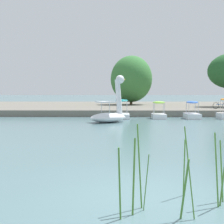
{
  "coord_description": "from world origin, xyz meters",
  "views": [
    {
      "loc": [
        -0.6,
        -5.93,
        2.08
      ],
      "look_at": [
        -0.93,
        16.04,
        0.68
      ],
      "focal_mm": 47.08,
      "sensor_mm": 36.0,
      "label": 1
    }
  ],
  "objects_px": {
    "pedal_boat_lime": "(159,114)",
    "bicycle_parked": "(220,106)",
    "tree_willow_near_path": "(131,79)",
    "pedal_boat_blue": "(192,113)",
    "pedal_boat_teal": "(122,113)",
    "swan_boat": "(110,112)"
  },
  "relations": [
    {
      "from": "pedal_boat_teal",
      "to": "tree_willow_near_path",
      "type": "relative_size",
      "value": 0.31
    },
    {
      "from": "pedal_boat_blue",
      "to": "tree_willow_near_path",
      "type": "bearing_deg",
      "value": 105.55
    },
    {
      "from": "pedal_boat_lime",
      "to": "bicycle_parked",
      "type": "xyz_separation_m",
      "value": [
        6.57,
        4.3,
        0.49
      ]
    },
    {
      "from": "pedal_boat_lime",
      "to": "tree_willow_near_path",
      "type": "height_order",
      "value": "tree_willow_near_path"
    },
    {
      "from": "pedal_boat_lime",
      "to": "pedal_boat_blue",
      "type": "relative_size",
      "value": 0.84
    },
    {
      "from": "pedal_boat_lime",
      "to": "tree_willow_near_path",
      "type": "bearing_deg",
      "value": 95.73
    },
    {
      "from": "bicycle_parked",
      "to": "tree_willow_near_path",
      "type": "bearing_deg",
      "value": 126.59
    },
    {
      "from": "pedal_boat_blue",
      "to": "tree_willow_near_path",
      "type": "distance_m",
      "value": 16.23
    },
    {
      "from": "pedal_boat_lime",
      "to": "pedal_boat_blue",
      "type": "height_order",
      "value": "pedal_boat_blue"
    },
    {
      "from": "pedal_boat_teal",
      "to": "pedal_boat_lime",
      "type": "xyz_separation_m",
      "value": [
        3.04,
        0.05,
        -0.04
      ]
    },
    {
      "from": "pedal_boat_teal",
      "to": "tree_willow_near_path",
      "type": "distance_m",
      "value": 15.73
    },
    {
      "from": "swan_boat",
      "to": "pedal_boat_blue",
      "type": "bearing_deg",
      "value": 25.07
    },
    {
      "from": "pedal_boat_teal",
      "to": "pedal_boat_blue",
      "type": "distance_m",
      "value": 5.76
    },
    {
      "from": "tree_willow_near_path",
      "to": "pedal_boat_lime",
      "type": "bearing_deg",
      "value": -84.27
    },
    {
      "from": "pedal_boat_lime",
      "to": "pedal_boat_blue",
      "type": "xyz_separation_m",
      "value": [
        2.72,
        -0.05,
        0.03
      ]
    },
    {
      "from": "pedal_boat_teal",
      "to": "pedal_boat_blue",
      "type": "relative_size",
      "value": 1.06
    },
    {
      "from": "bicycle_parked",
      "to": "pedal_boat_blue",
      "type": "bearing_deg",
      "value": -131.44
    },
    {
      "from": "pedal_boat_teal",
      "to": "pedal_boat_blue",
      "type": "bearing_deg",
      "value": -0.07
    },
    {
      "from": "swan_boat",
      "to": "pedal_boat_teal",
      "type": "height_order",
      "value": "swan_boat"
    },
    {
      "from": "swan_boat",
      "to": "bicycle_parked",
      "type": "xyz_separation_m",
      "value": [
        10.52,
        7.48,
        0.16
      ]
    },
    {
      "from": "swan_boat",
      "to": "tree_willow_near_path",
      "type": "relative_size",
      "value": 0.45
    },
    {
      "from": "tree_willow_near_path",
      "to": "bicycle_parked",
      "type": "height_order",
      "value": "tree_willow_near_path"
    }
  ]
}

